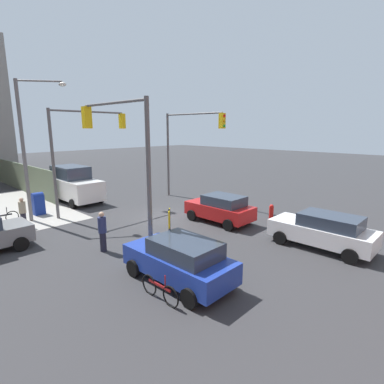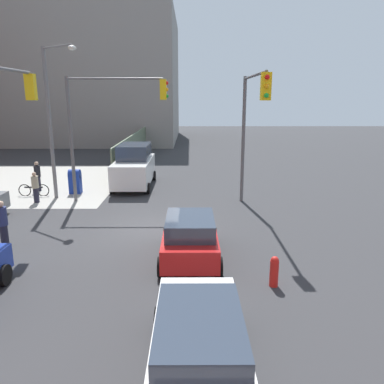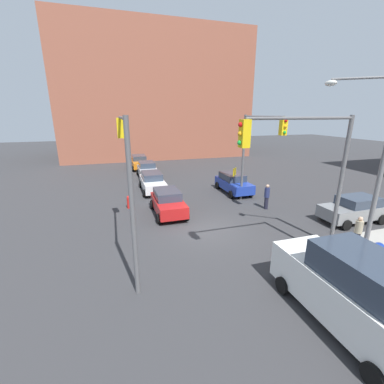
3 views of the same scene
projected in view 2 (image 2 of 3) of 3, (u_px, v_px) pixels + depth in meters
The scene contains 17 objects.
ground_plane at pixel (150, 229), 15.98m from camera, with size 120.00×120.00×0.00m, color #333335.
sidewalk_corner at pixel (28, 183), 24.67m from camera, with size 12.00×12.00×0.01m, color #9E9B93.
construction_fence at pixel (136, 146), 33.98m from camera, with size 21.76×0.12×2.40m, color #607056.
building_loft_east at pixel (84, 79), 48.93m from camera, with size 20.00×24.00×15.62m.
traffic_signal_nw_corner at pixel (1, 124), 12.27m from camera, with size 4.90×0.36×6.50m.
traffic_signal_se_corner at pixel (251, 116), 17.09m from camera, with size 5.77×0.36×6.50m.
traffic_signal_ne_corner at pixel (108, 114), 19.21m from camera, with size 0.36×5.22×6.50m.
street_lamp_corner at pixel (53, 112), 19.64m from camera, with size 1.82×2.20×8.00m.
mailbox_blue at pixel (75, 181), 21.78m from camera, with size 0.56×0.64×1.43m.
fire_hydrant at pixel (274, 271), 11.03m from camera, with size 0.26×0.26×0.94m.
hatchback_red at pixel (190, 237), 12.77m from camera, with size 3.96×2.02×1.62m.
hatchback_white at pixel (199, 345), 7.17m from camera, with size 4.47×2.02×1.62m.
van_white_delivery at pixel (134, 166), 23.47m from camera, with size 5.40×2.32×2.62m.
pedestrian_crossing at pixel (38, 176), 22.31m from camera, with size 0.36×0.36×1.79m.
pedestrian_waiting at pixel (35, 187), 19.81m from camera, with size 0.36×0.36×1.66m.
pedestrian_walking_north at pixel (3, 223), 13.79m from camera, with size 0.36×0.36×1.81m.
bicycle_leaning_on_fence at pixel (34, 190), 21.29m from camera, with size 0.05×1.75×0.97m.
Camera 2 is at (-15.12, -1.72, 5.44)m, focal length 35.00 mm.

